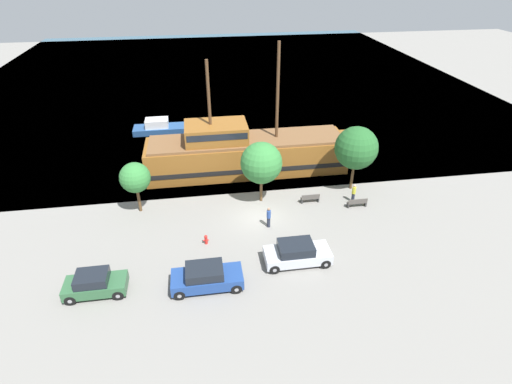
% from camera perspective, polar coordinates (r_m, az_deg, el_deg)
% --- Properties ---
extents(ground_plane, '(160.00, 160.00, 0.00)m').
position_cam_1_polar(ground_plane, '(32.70, 0.42, -3.61)').
color(ground_plane, gray).
extents(water_surface, '(80.00, 80.00, 0.00)m').
position_cam_1_polar(water_surface, '(73.04, -5.27, 16.32)').
color(water_surface, '#33566B').
rests_on(water_surface, ground).
extents(pirate_ship, '(20.44, 4.67, 12.14)m').
position_cam_1_polar(pirate_ship, '(38.78, -1.51, 5.70)').
color(pirate_ship, brown).
rests_on(pirate_ship, water_surface).
extents(moored_boat_dockside, '(6.60, 2.34, 1.64)m').
position_cam_1_polar(moored_boat_dockside, '(49.57, -13.48, 8.98)').
color(moored_boat_dockside, navy).
rests_on(moored_boat_dockside, water_surface).
extents(parked_car_curb_front, '(4.56, 2.01, 1.64)m').
position_cam_1_polar(parked_car_curb_front, '(27.98, 5.87, -8.69)').
color(parked_car_curb_front, '#B7BCC6').
rests_on(parked_car_curb_front, ground_plane).
extents(parked_car_curb_mid, '(4.56, 1.99, 1.62)m').
position_cam_1_polar(parked_car_curb_mid, '(26.27, -7.09, -11.97)').
color(parked_car_curb_mid, navy).
rests_on(parked_car_curb_mid, ground_plane).
extents(parked_car_curb_rear, '(3.82, 1.79, 1.58)m').
position_cam_1_polar(parked_car_curb_rear, '(27.61, -22.04, -12.07)').
color(parked_car_curb_rear, '#2D5B38').
rests_on(parked_car_curb_rear, ground_plane).
extents(fire_hydrant, '(0.42, 0.25, 0.76)m').
position_cam_1_polar(fire_hydrant, '(29.92, -7.16, -6.70)').
color(fire_hydrant, red).
rests_on(fire_hydrant, ground_plane).
extents(bench_promenade_east, '(1.58, 0.45, 0.85)m').
position_cam_1_polar(bench_promenade_east, '(34.63, 7.75, -0.89)').
color(bench_promenade_east, '#4C4742').
rests_on(bench_promenade_east, ground_plane).
extents(bench_promenade_west, '(1.66, 0.45, 0.85)m').
position_cam_1_polar(bench_promenade_west, '(34.78, 14.26, -1.48)').
color(bench_promenade_west, '#4C4742').
rests_on(bench_promenade_west, ground_plane).
extents(pedestrian_walking_near, '(0.32, 0.32, 1.68)m').
position_cam_1_polar(pedestrian_walking_near, '(35.24, 13.77, -0.15)').
color(pedestrian_walking_near, '#232838').
rests_on(pedestrian_walking_near, ground_plane).
extents(pedestrian_walking_far, '(0.32, 0.32, 1.76)m').
position_cam_1_polar(pedestrian_walking_far, '(31.13, 1.82, -3.62)').
color(pedestrian_walking_far, '#232838').
rests_on(pedestrian_walking_far, ground_plane).
extents(tree_row_east, '(2.46, 2.46, 4.40)m').
position_cam_1_polar(tree_row_east, '(33.27, -16.90, 1.96)').
color(tree_row_east, brown).
rests_on(tree_row_east, ground_plane).
extents(tree_row_mideast, '(3.49, 3.49, 5.42)m').
position_cam_1_polar(tree_row_mideast, '(33.00, 0.77, 4.18)').
color(tree_row_mideast, brown).
rests_on(tree_row_mideast, ground_plane).
extents(tree_row_midwest, '(3.75, 3.75, 5.93)m').
position_cam_1_polar(tree_row_midwest, '(35.78, 14.13, 6.11)').
color(tree_row_midwest, brown).
rests_on(tree_row_midwest, ground_plane).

